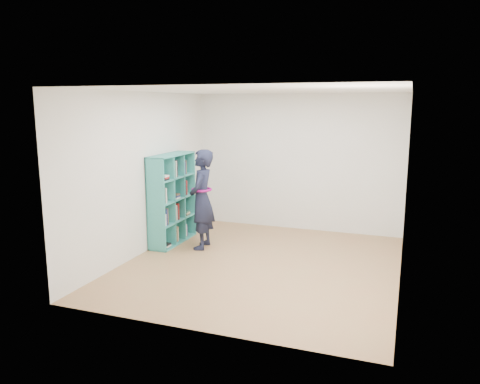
% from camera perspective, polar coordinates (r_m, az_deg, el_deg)
% --- Properties ---
extents(floor, '(4.50, 4.50, 0.00)m').
position_cam_1_polar(floor, '(7.21, 2.61, -8.83)').
color(floor, '#9B6C46').
rests_on(floor, ground).
extents(ceiling, '(4.50, 4.50, 0.00)m').
position_cam_1_polar(ceiling, '(6.80, 2.80, 12.28)').
color(ceiling, white).
rests_on(ceiling, wall_back).
extents(wall_left, '(0.02, 4.50, 2.60)m').
position_cam_1_polar(wall_left, '(7.72, -11.63, 2.21)').
color(wall_left, silver).
rests_on(wall_left, floor).
extents(wall_right, '(0.02, 4.50, 2.60)m').
position_cam_1_polar(wall_right, '(6.59, 19.55, 0.36)').
color(wall_right, silver).
rests_on(wall_right, floor).
extents(wall_back, '(4.00, 0.02, 2.60)m').
position_cam_1_polar(wall_back, '(9.04, 6.97, 3.58)').
color(wall_back, silver).
rests_on(wall_back, floor).
extents(wall_front, '(4.00, 0.02, 2.60)m').
position_cam_1_polar(wall_front, '(4.83, -5.30, -2.69)').
color(wall_front, silver).
rests_on(wall_front, floor).
extents(bookshelf, '(0.34, 1.17, 1.56)m').
position_cam_1_polar(bookshelf, '(8.23, -8.43, -0.98)').
color(bookshelf, teal).
rests_on(bookshelf, floor).
extents(person, '(0.49, 0.66, 1.67)m').
position_cam_1_polar(person, '(7.84, -4.68, -0.90)').
color(person, black).
rests_on(person, floor).
extents(smartphone, '(0.04, 0.09, 0.12)m').
position_cam_1_polar(smartphone, '(7.94, -5.53, 0.05)').
color(smartphone, silver).
rests_on(smartphone, person).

